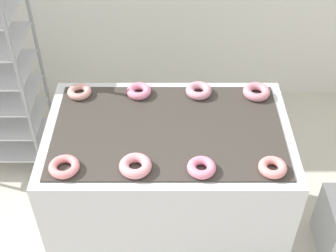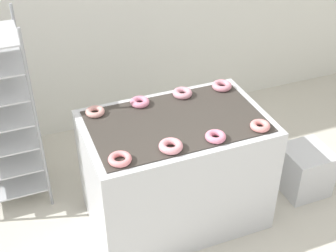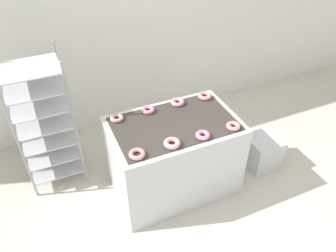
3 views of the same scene
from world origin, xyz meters
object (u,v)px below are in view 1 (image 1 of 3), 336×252
Objects in this scene: donut_near_left at (64,167)px; donut_far_left at (80,92)px; donut_far_midleft at (139,91)px; donut_near_midleft at (135,166)px; donut_near_right at (272,168)px; donut_far_right at (257,92)px; fryer_machine at (168,186)px; donut_near_midright at (201,168)px; donut_far_midright at (199,91)px.

donut_far_left is at bearing 90.93° from donut_near_left.
donut_far_left is 0.33m from donut_far_midleft.
donut_near_left is 0.94× the size of donut_near_midleft.
donut_near_right is 1.00× the size of donut_far_left.
donut_near_left is 0.96× the size of donut_far_right.
donut_near_midright is (0.15, -0.29, 0.47)m from fryer_machine.
donut_near_left is at bearing -89.07° from donut_far_left.
donut_near_midright is 0.66m from donut_far_right.
donut_near_midleft is 1.13× the size of donut_near_midright.
donut_near_midleft is 1.02× the size of donut_far_right.
donut_far_right reaches higher than donut_far_left.
donut_near_midleft reaches higher than fryer_machine.
donut_far_right is at bearing -0.71° from donut_far_midleft.
fryer_machine is 0.58m from donut_far_midright.
donut_near_right is 1.13m from donut_far_left.
donut_far_midleft is (0.32, 0.57, 0.00)m from donut_near_left.
fryer_machine is 0.73m from donut_far_right.
donut_far_left is at bearing 138.40° from donut_near_midright.
donut_far_midright is at bearing 0.55° from donut_far_left.
donut_far_right is at bearing 30.11° from donut_near_left.
donut_near_left is (-0.48, -0.28, 0.46)m from fryer_machine.
donut_far_left reaches higher than fryer_machine.
donut_near_midright is 0.98× the size of donut_far_midleft.
donut_near_left is 1.05× the size of donut_far_midleft.
donut_far_right is at bearing 89.48° from donut_near_right.
donut_near_midleft reaches higher than donut_far_right.
donut_near_midright is 0.90× the size of donut_far_right.
donut_far_right is (0.49, 0.28, 0.47)m from fryer_machine.
donut_near_midleft is at bearing -119.35° from donut_far_midright.
donut_far_midleft is at bearing 91.09° from donut_near_midleft.
donut_far_midright is (-0.31, 0.58, 0.00)m from donut_near_right.
donut_near_right reaches higher than donut_far_left.
donut_far_left is at bearing -179.45° from donut_far_midright.
donut_near_right is 0.92× the size of donut_far_midright.
donut_far_midright reaches higher than donut_far_midleft.
donut_far_right is (0.32, -0.01, 0.00)m from donut_far_midright.
donut_far_midleft reaches higher than donut_near_right.
donut_near_left is at bearing 179.41° from donut_near_midright.
donut_far_midleft is 0.65m from donut_far_right.
donut_far_midleft is at bearing 138.25° from donut_near_right.
donut_near_midleft is 1.14× the size of donut_near_right.
donut_near_midleft is 1.11× the size of donut_far_midleft.
donut_near_midleft is 0.66m from donut_far_left.
donut_near_midright is 0.94× the size of donut_far_midright.
donut_far_left is 0.97× the size of donut_far_midleft.
donut_far_midright reaches higher than donut_near_right.
donut_near_right is (0.64, -0.01, -0.00)m from donut_near_midleft.
donut_near_midright is 1.02× the size of donut_far_left.
donut_near_midright is at bearing -120.42° from donut_far_right.
donut_far_right is at bearing 41.21° from donut_near_midleft.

